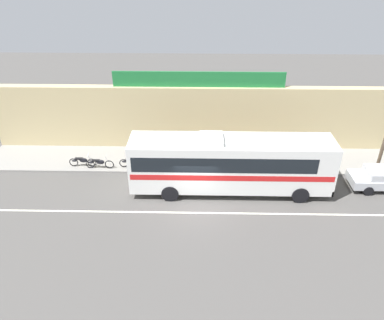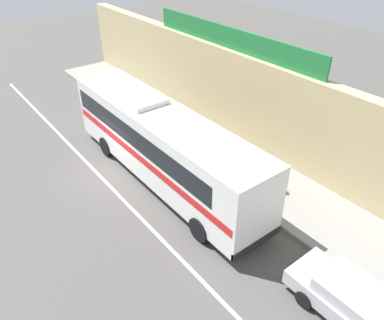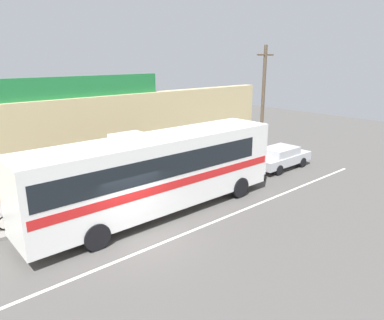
{
  "view_description": "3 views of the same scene",
  "coord_description": "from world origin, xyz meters",
  "px_view_note": "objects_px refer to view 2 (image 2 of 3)",
  "views": [
    {
      "loc": [
        0.18,
        -18.02,
        13.7
      ],
      "look_at": [
        -0.25,
        2.61,
        1.58
      ],
      "focal_mm": 34.92,
      "sensor_mm": 36.0,
      "label": 1
    },
    {
      "loc": [
        14.49,
        -6.34,
        10.78
      ],
      "look_at": [
        3.24,
        2.42,
        1.33
      ],
      "focal_mm": 34.91,
      "sensor_mm": 36.0,
      "label": 2
    },
    {
      "loc": [
        -6.68,
        -10.83,
        6.86
      ],
      "look_at": [
        4.49,
        1.99,
        1.96
      ],
      "focal_mm": 33.58,
      "sensor_mm": 36.0,
      "label": 3
    }
  ],
  "objects_px": {
    "motorcycle_green": "(117,98)",
    "motorcycle_orange": "(111,91)",
    "intercity_bus": "(161,142)",
    "motorcycle_red": "(137,109)",
    "motorcycle_black": "(152,121)",
    "pedestrian_near_shop": "(270,173)",
    "parked_car": "(356,304)"
  },
  "relations": [
    {
      "from": "motorcycle_green",
      "to": "motorcycle_orange",
      "type": "bearing_deg",
      "value": 169.73
    },
    {
      "from": "intercity_bus",
      "to": "motorcycle_green",
      "type": "xyz_separation_m",
      "value": [
        -8.71,
        2.24,
        -1.5
      ]
    },
    {
      "from": "motorcycle_green",
      "to": "intercity_bus",
      "type": "bearing_deg",
      "value": -14.42
    },
    {
      "from": "motorcycle_orange",
      "to": "motorcycle_green",
      "type": "distance_m",
      "value": 1.26
    },
    {
      "from": "motorcycle_red",
      "to": "motorcycle_black",
      "type": "bearing_deg",
      "value": -4.55
    },
    {
      "from": "motorcycle_red",
      "to": "motorcycle_green",
      "type": "xyz_separation_m",
      "value": [
        -2.27,
        -0.18,
        0.0
      ]
    },
    {
      "from": "motorcycle_red",
      "to": "pedestrian_near_shop",
      "type": "bearing_deg",
      "value": 4.17
    },
    {
      "from": "parked_car",
      "to": "motorcycle_red",
      "type": "height_order",
      "value": "parked_car"
    },
    {
      "from": "motorcycle_black",
      "to": "parked_car",
      "type": "bearing_deg",
      "value": -7.15
    },
    {
      "from": "motorcycle_black",
      "to": "intercity_bus",
      "type": "bearing_deg",
      "value": -26.91
    },
    {
      "from": "motorcycle_red",
      "to": "motorcycle_black",
      "type": "relative_size",
      "value": 1.0
    },
    {
      "from": "intercity_bus",
      "to": "pedestrian_near_shop",
      "type": "xyz_separation_m",
      "value": [
        3.89,
        3.17,
        -0.95
      ]
    },
    {
      "from": "intercity_bus",
      "to": "motorcycle_red",
      "type": "distance_m",
      "value": 7.04
    },
    {
      "from": "parked_car",
      "to": "motorcycle_black",
      "type": "distance_m",
      "value": 14.5
    },
    {
      "from": "motorcycle_black",
      "to": "pedestrian_near_shop",
      "type": "height_order",
      "value": "pedestrian_near_shop"
    },
    {
      "from": "motorcycle_red",
      "to": "motorcycle_orange",
      "type": "bearing_deg",
      "value": 179.28
    },
    {
      "from": "parked_car",
      "to": "pedestrian_near_shop",
      "type": "bearing_deg",
      "value": 155.76
    },
    {
      "from": "motorcycle_orange",
      "to": "motorcycle_red",
      "type": "distance_m",
      "value": 3.52
    },
    {
      "from": "intercity_bus",
      "to": "pedestrian_near_shop",
      "type": "height_order",
      "value": "intercity_bus"
    },
    {
      "from": "intercity_bus",
      "to": "pedestrian_near_shop",
      "type": "distance_m",
      "value": 5.11
    },
    {
      "from": "pedestrian_near_shop",
      "to": "motorcycle_red",
      "type": "bearing_deg",
      "value": -175.83
    },
    {
      "from": "motorcycle_red",
      "to": "motorcycle_black",
      "type": "height_order",
      "value": "same"
    },
    {
      "from": "motorcycle_orange",
      "to": "motorcycle_black",
      "type": "distance_m",
      "value": 5.5
    },
    {
      "from": "intercity_bus",
      "to": "motorcycle_orange",
      "type": "distance_m",
      "value": 10.36
    },
    {
      "from": "intercity_bus",
      "to": "motorcycle_red",
      "type": "relative_size",
      "value": 6.4
    },
    {
      "from": "motorcycle_green",
      "to": "pedestrian_near_shop",
      "type": "relative_size",
      "value": 1.16
    },
    {
      "from": "motorcycle_black",
      "to": "motorcycle_green",
      "type": "bearing_deg",
      "value": -179.68
    },
    {
      "from": "parked_car",
      "to": "motorcycle_green",
      "type": "bearing_deg",
      "value": 174.54
    },
    {
      "from": "motorcycle_red",
      "to": "pedestrian_near_shop",
      "type": "xyz_separation_m",
      "value": [
        10.33,
        0.75,
        0.55
      ]
    },
    {
      "from": "motorcycle_red",
      "to": "pedestrian_near_shop",
      "type": "distance_m",
      "value": 10.37
    },
    {
      "from": "motorcycle_orange",
      "to": "motorcycle_green",
      "type": "relative_size",
      "value": 0.97
    },
    {
      "from": "intercity_bus",
      "to": "motorcycle_orange",
      "type": "relative_size",
      "value": 6.51
    }
  ]
}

